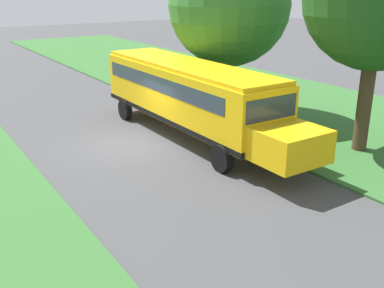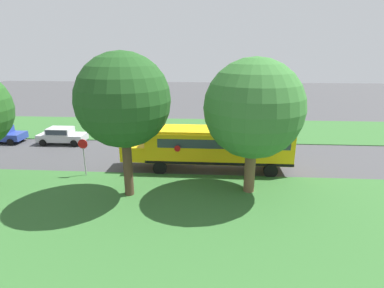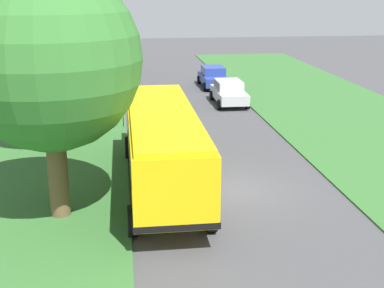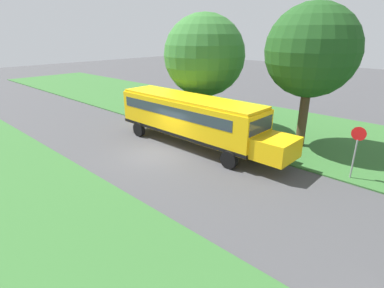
{
  "view_description": "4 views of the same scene",
  "coord_description": "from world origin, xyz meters",
  "px_view_note": "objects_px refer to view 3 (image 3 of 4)",
  "views": [
    {
      "loc": [
        7.52,
        16.17,
        6.29
      ],
      "look_at": [
        -0.46,
        4.06,
        1.12
      ],
      "focal_mm": 42.0,
      "sensor_mm": 36.0,
      "label": 1
    },
    {
      "loc": [
        -23.79,
        0.77,
        8.66
      ],
      "look_at": [
        -1.74,
        2.27,
        1.65
      ],
      "focal_mm": 28.0,
      "sensor_mm": 36.0,
      "label": 2
    },
    {
      "loc": [
        -4.09,
        -18.87,
        7.63
      ],
      "look_at": [
        -1.35,
        2.06,
        1.28
      ],
      "focal_mm": 50.0,
      "sensor_mm": 36.0,
      "label": 3
    },
    {
      "loc": [
        10.73,
        13.1,
        6.94
      ],
      "look_at": [
        -0.29,
        2.79,
        1.3
      ],
      "focal_mm": 28.0,
      "sensor_mm": 36.0,
      "label": 4
    }
  ],
  "objects_px": {
    "oak_tree_beside_bus": "(52,61)",
    "stop_sign": "(114,98)",
    "school_bus": "(162,141)",
    "oak_tree_far_end": "(70,24)",
    "oak_tree_across_road": "(93,8)",
    "car_silver_nearest": "(229,91)",
    "car_blue_middle": "(213,76)",
    "oak_tree_roadside_mid": "(47,24)"
  },
  "relations": [
    {
      "from": "oak_tree_beside_bus",
      "to": "stop_sign",
      "type": "xyz_separation_m",
      "value": [
        1.68,
        11.29,
        -3.56
      ]
    },
    {
      "from": "school_bus",
      "to": "oak_tree_beside_bus",
      "type": "bearing_deg",
      "value": -149.03
    },
    {
      "from": "oak_tree_far_end",
      "to": "oak_tree_across_road",
      "type": "relative_size",
      "value": 0.93
    },
    {
      "from": "oak_tree_across_road",
      "to": "stop_sign",
      "type": "height_order",
      "value": "oak_tree_across_road"
    },
    {
      "from": "oak_tree_far_end",
      "to": "oak_tree_across_road",
      "type": "distance_m",
      "value": 11.92
    },
    {
      "from": "car_silver_nearest",
      "to": "oak_tree_across_road",
      "type": "relative_size",
      "value": 0.53
    },
    {
      "from": "car_blue_middle",
      "to": "oak_tree_beside_bus",
      "type": "relative_size",
      "value": 0.53
    },
    {
      "from": "school_bus",
      "to": "oak_tree_far_end",
      "type": "distance_m",
      "value": 15.87
    },
    {
      "from": "car_silver_nearest",
      "to": "oak_tree_across_road",
      "type": "height_order",
      "value": "oak_tree_across_road"
    },
    {
      "from": "school_bus",
      "to": "oak_tree_far_end",
      "type": "relative_size",
      "value": 1.62
    },
    {
      "from": "oak_tree_across_road",
      "to": "oak_tree_roadside_mid",
      "type": "bearing_deg",
      "value": -92.62
    },
    {
      "from": "oak_tree_roadside_mid",
      "to": "stop_sign",
      "type": "xyz_separation_m",
      "value": [
        2.7,
        4.01,
        -4.21
      ]
    },
    {
      "from": "stop_sign",
      "to": "oak_tree_beside_bus",
      "type": "bearing_deg",
      "value": -98.48
    },
    {
      "from": "car_silver_nearest",
      "to": "stop_sign",
      "type": "xyz_separation_m",
      "value": [
        -7.4,
        -5.4,
        0.86
      ]
    },
    {
      "from": "oak_tree_roadside_mid",
      "to": "stop_sign",
      "type": "relative_size",
      "value": 3.15
    },
    {
      "from": "car_silver_nearest",
      "to": "stop_sign",
      "type": "distance_m",
      "value": 9.2
    },
    {
      "from": "car_silver_nearest",
      "to": "stop_sign",
      "type": "relative_size",
      "value": 1.61
    },
    {
      "from": "school_bus",
      "to": "oak_tree_far_end",
      "type": "bearing_deg",
      "value": 106.82
    },
    {
      "from": "school_bus",
      "to": "car_blue_middle",
      "type": "relative_size",
      "value": 2.82
    },
    {
      "from": "oak_tree_beside_bus",
      "to": "oak_tree_roadside_mid",
      "type": "height_order",
      "value": "oak_tree_roadside_mid"
    },
    {
      "from": "oak_tree_beside_bus",
      "to": "oak_tree_roadside_mid",
      "type": "distance_m",
      "value": 7.38
    },
    {
      "from": "school_bus",
      "to": "oak_tree_across_road",
      "type": "height_order",
      "value": "oak_tree_across_road"
    },
    {
      "from": "oak_tree_far_end",
      "to": "stop_sign",
      "type": "relative_size",
      "value": 2.8
    },
    {
      "from": "car_blue_middle",
      "to": "oak_tree_across_road",
      "type": "height_order",
      "value": "oak_tree_across_road"
    },
    {
      "from": "oak_tree_beside_bus",
      "to": "oak_tree_far_end",
      "type": "relative_size",
      "value": 1.08
    },
    {
      "from": "oak_tree_far_end",
      "to": "oak_tree_beside_bus",
      "type": "bearing_deg",
      "value": -86.94
    },
    {
      "from": "car_blue_middle",
      "to": "stop_sign",
      "type": "relative_size",
      "value": 1.61
    },
    {
      "from": "school_bus",
      "to": "car_silver_nearest",
      "type": "height_order",
      "value": "school_bus"
    },
    {
      "from": "oak_tree_far_end",
      "to": "oak_tree_across_road",
      "type": "bearing_deg",
      "value": 85.78
    },
    {
      "from": "oak_tree_roadside_mid",
      "to": "oak_tree_across_road",
      "type": "bearing_deg",
      "value": 87.38
    },
    {
      "from": "oak_tree_far_end",
      "to": "school_bus",
      "type": "bearing_deg",
      "value": -73.18
    },
    {
      "from": "school_bus",
      "to": "car_blue_middle",
      "type": "height_order",
      "value": "school_bus"
    },
    {
      "from": "school_bus",
      "to": "car_blue_middle",
      "type": "bearing_deg",
      "value": 75.11
    },
    {
      "from": "stop_sign",
      "to": "car_blue_middle",
      "type": "bearing_deg",
      "value": 57.36
    },
    {
      "from": "car_silver_nearest",
      "to": "oak_tree_far_end",
      "type": "xyz_separation_m",
      "value": [
        -9.99,
        0.31,
        4.36
      ]
    },
    {
      "from": "oak_tree_beside_bus",
      "to": "oak_tree_roadside_mid",
      "type": "bearing_deg",
      "value": 97.97
    },
    {
      "from": "oak_tree_beside_bus",
      "to": "oak_tree_roadside_mid",
      "type": "xyz_separation_m",
      "value": [
        -1.02,
        7.28,
        0.65
      ]
    },
    {
      "from": "car_silver_nearest",
      "to": "car_blue_middle",
      "type": "xyz_separation_m",
      "value": [
        0.0,
        6.15,
        0.0
      ]
    },
    {
      "from": "oak_tree_beside_bus",
      "to": "oak_tree_far_end",
      "type": "distance_m",
      "value": 17.03
    },
    {
      "from": "car_blue_middle",
      "to": "oak_tree_across_road",
      "type": "relative_size",
      "value": 0.53
    },
    {
      "from": "oak_tree_beside_bus",
      "to": "oak_tree_across_road",
      "type": "xyz_separation_m",
      "value": [
        -0.03,
        28.88,
        0.37
      ]
    },
    {
      "from": "oak_tree_roadside_mid",
      "to": "oak_tree_beside_bus",
      "type": "bearing_deg",
      "value": -82.03
    }
  ]
}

